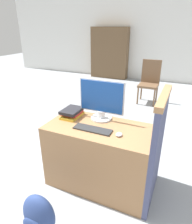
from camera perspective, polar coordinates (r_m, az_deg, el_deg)
ground_plane at (r=2.36m, az=-2.18°, el=-23.79°), size 20.00×20.00×0.00m
wall_back at (r=7.07m, az=19.47°, el=19.45°), size 12.00×0.06×2.80m
desk at (r=2.31m, az=1.05°, el=-12.47°), size 1.14×0.60×0.75m
carrel_divider at (r=2.11m, az=16.96°, el=-10.19°), size 0.07×0.70×1.17m
monitor at (r=2.21m, az=1.57°, el=3.21°), size 0.52×0.24×0.45m
keyboard at (r=2.05m, az=-0.98°, el=-4.96°), size 0.40×0.13×0.02m
mouse at (r=1.95m, az=6.59°, el=-6.38°), size 0.06×0.08×0.03m
book_stack at (r=2.35m, az=-6.86°, el=-0.18°), size 0.20×0.28×0.09m
backpack at (r=2.02m, az=-16.09°, el=-26.60°), size 0.32×0.21×0.42m
far_chair at (r=4.98m, az=15.05°, el=8.84°), size 0.44×0.44×1.01m
bookshelf_far at (r=7.30m, az=3.86°, el=16.43°), size 1.30×0.32×1.71m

